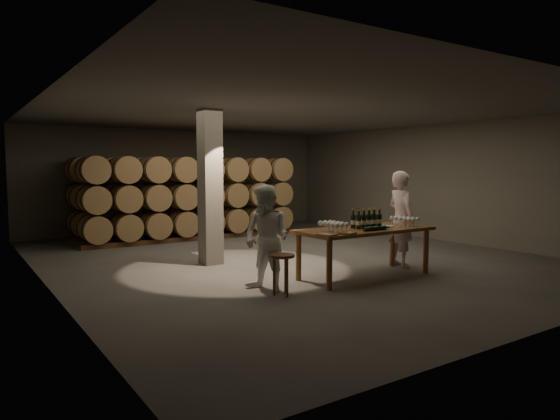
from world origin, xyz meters
TOP-DOWN VIEW (x-y plane):
  - room at (-1.80, 0.20)m, footprint 12.00×12.00m
  - tasting_table at (0.00, -2.50)m, footprint 2.60×1.10m
  - barrel_stack_back at (-1.35, 5.20)m, footprint 4.70×0.95m
  - barrel_stack_front at (-0.57, 3.80)m, footprint 6.26×0.95m
  - bottle_cluster at (0.10, -2.44)m, footprint 0.61×0.24m
  - lying_bottles at (-0.07, -2.84)m, footprint 0.60×0.08m
  - glass_cluster_left at (-0.83, -2.60)m, footprint 0.31×0.53m
  - glass_cluster_right at (0.95, -2.58)m, footprint 0.30×0.52m
  - plate at (0.53, -2.52)m, footprint 0.28×0.28m
  - notebook_near at (-0.80, -2.94)m, footprint 0.30×0.27m
  - notebook_corner at (-1.18, -2.86)m, footprint 0.28×0.33m
  - pen at (-0.77, -2.95)m, footprint 0.14×0.04m
  - stool at (-2.00, -2.77)m, footprint 0.39×0.39m
  - person_man at (1.30, -2.19)m, footprint 0.59×0.78m
  - person_woman at (-2.06, -2.41)m, footprint 0.90×1.01m

SIDE VIEW (x-z plane):
  - stool at x=-2.00m, z-range 0.21..0.86m
  - tasting_table at x=0.00m, z-range 0.35..1.25m
  - person_woman at x=-2.06m, z-range 0.00..1.73m
  - pen at x=-0.77m, z-range 0.90..0.91m
  - plate at x=0.53m, z-range 0.90..0.92m
  - notebook_corner at x=-1.18m, z-range 0.90..0.92m
  - notebook_near at x=-0.80m, z-range 0.90..0.93m
  - lying_bottles at x=-0.07m, z-range 0.90..0.98m
  - person_man at x=1.30m, z-range 0.00..1.94m
  - glass_cluster_right at x=0.95m, z-range 0.94..1.11m
  - bottle_cluster at x=0.10m, z-range 0.85..1.21m
  - glass_cluster_left at x=-0.83m, z-range 0.94..1.13m
  - barrel_stack_back at x=-1.35m, z-range 0.04..2.35m
  - barrel_stack_front at x=-0.57m, z-range 0.04..2.35m
  - room at x=-1.80m, z-range -4.40..7.60m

